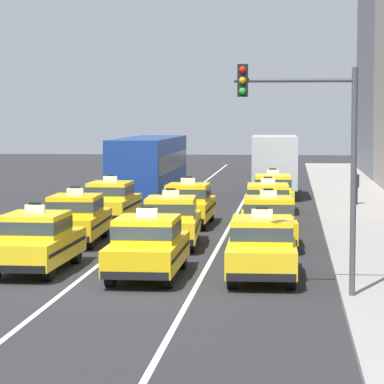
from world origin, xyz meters
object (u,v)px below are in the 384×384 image
taxi_left_second (76,218)px  pedestrian_mid_block (355,187)px  bus_left_fourth (149,165)px  taxi_right_third (268,204)px  taxi_center_second (171,220)px  box_truck_right_fifth (274,164)px  taxi_left_nearest (36,241)px  taxi_right_nearest (262,247)px  taxi_center_third (188,203)px  taxi_right_fourth (273,192)px  taxi_left_third (111,201)px  traffic_light_pole (312,139)px  taxi_right_second (268,221)px  taxi_center_nearest (148,246)px

taxi_left_second → pedestrian_mid_block: size_ratio=2.84×
bus_left_fourth → pedestrian_mid_block: size_ratio=6.90×
bus_left_fourth → pedestrian_mid_block: bus_left_fourth is taller
taxi_right_third → bus_left_fourth: bearing=121.0°
taxi_center_second → box_truck_right_fifth: bearing=81.1°
taxi_left_nearest → taxi_right_nearest: (6.33, -0.61, 0.00)m
taxi_left_second → taxi_center_second: bearing=-8.1°
taxi_left_nearest → taxi_center_third: bearing=75.3°
taxi_left_nearest → taxi_right_fourth: same height
taxi_left_nearest → taxi_left_second: (-0.22, 5.97, 0.00)m
taxi_left_third → pedestrian_mid_block: size_ratio=2.82×
taxi_left_second → taxi_right_nearest: size_ratio=1.00×
taxi_right_third → traffic_light_pole: 15.62m
taxi_right_second → taxi_right_third: 6.04m
taxi_right_nearest → traffic_light_pole: traffic_light_pole is taller
taxi_left_third → taxi_right_third: 6.44m
taxi_left_second → pedestrian_mid_block: 17.21m
taxi_center_nearest → traffic_light_pole: 5.93m
bus_left_fourth → taxi_center_nearest: 23.18m
taxi_right_nearest → box_truck_right_fifth: size_ratio=0.65×
taxi_right_second → box_truck_right_fifth: box_truck_right_fifth is taller
taxi_left_nearest → taxi_center_second: 6.32m
taxi_left_third → traffic_light_pole: size_ratio=0.82×
taxi_center_third → taxi_right_fourth: bearing=61.9°
taxi_left_third → pedestrian_mid_block: 12.68m
taxi_left_nearest → taxi_right_fourth: bearing=70.4°
taxi_center_nearest → traffic_light_pole: size_ratio=0.82×
taxi_center_nearest → taxi_center_third: (-0.21, 12.26, 0.00)m
taxi_right_fourth → taxi_left_third: bearing=-141.3°
taxi_right_fourth → box_truck_right_fifth: box_truck_right_fifth is taller
bus_left_fourth → taxi_right_third: bearing=-59.0°
bus_left_fourth → taxi_center_second: bus_left_fourth is taller
taxi_left_third → taxi_center_third: 3.37m
taxi_left_third → taxi_center_second: 7.66m
traffic_light_pole → taxi_left_nearest: bearing=155.3°
taxi_left_third → taxi_center_nearest: same height
box_truck_right_fifth → taxi_left_second: bearing=-108.4°
taxi_left_third → bus_left_fourth: 9.88m
taxi_center_second → taxi_right_nearest: size_ratio=1.01×
taxi_center_third → taxi_right_third: 3.15m
taxi_left_third → bus_left_fourth: size_ratio=0.41×
taxi_left_third → taxi_right_second: bearing=-45.3°
taxi_center_second → taxi_right_third: 7.00m
taxi_center_nearest → taxi_center_second: (-0.14, 6.18, 0.00)m
taxi_left_nearest → taxi_left_third: size_ratio=1.00×
taxi_left_nearest → taxi_right_nearest: bearing=-5.5°
pedestrian_mid_block → bus_left_fourth: bearing=166.2°
taxi_right_second → taxi_right_fourth: size_ratio=1.00×
bus_left_fourth → traffic_light_pole: bearing=-73.4°
taxi_right_nearest → taxi_right_fourth: bearing=90.2°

